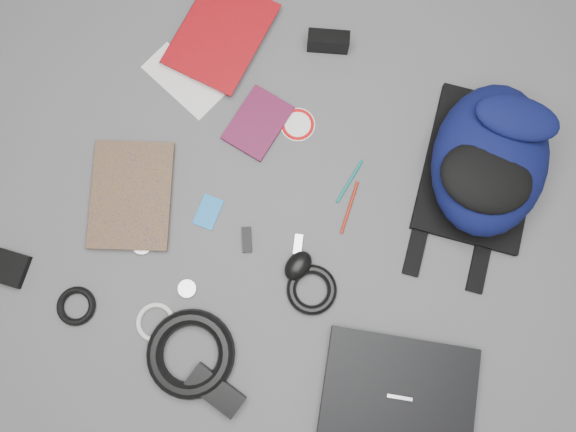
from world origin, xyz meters
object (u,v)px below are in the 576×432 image
(laptop, at_px, (398,396))
(comic_book, at_px, (91,194))
(textbook_red, at_px, (186,18))
(compact_camera, at_px, (328,41))
(backpack, at_px, (490,159))
(power_brick, at_px, (216,390))
(pouch, at_px, (9,268))
(mouse, at_px, (298,266))
(dvd_case, at_px, (258,123))

(laptop, xyz_separation_m, comic_book, (-0.88, 0.18, -0.01))
(laptop, xyz_separation_m, textbook_red, (-0.85, 0.70, -0.00))
(comic_book, relative_size, compact_camera, 2.57)
(backpack, bearing_deg, power_brick, -125.30)
(compact_camera, distance_m, pouch, 0.98)
(backpack, distance_m, mouse, 0.53)
(textbook_red, height_order, compact_camera, compact_camera)
(backpack, xyz_separation_m, mouse, (-0.34, -0.40, -0.07))
(backpack, xyz_separation_m, compact_camera, (-0.47, 0.17, -0.06))
(comic_book, distance_m, mouse, 0.55)
(laptop, bearing_deg, comic_book, 156.20)
(textbook_red, height_order, power_brick, power_brick)
(comic_book, relative_size, mouse, 3.44)
(backpack, height_order, dvd_case, backpack)
(dvd_case, xyz_separation_m, power_brick, (0.16, -0.65, 0.01))
(laptop, relative_size, power_brick, 2.56)
(mouse, height_order, pouch, mouse)
(mouse, bearing_deg, compact_camera, 120.45)
(backpack, relative_size, pouch, 5.20)
(laptop, xyz_separation_m, mouse, (-0.33, 0.20, 0.00))
(textbook_red, distance_m, compact_camera, 0.38)
(laptop, height_order, mouse, mouse)
(textbook_red, xyz_separation_m, power_brick, (0.44, -0.85, 0.00))
(comic_book, height_order, mouse, mouse)
(comic_book, height_order, pouch, same)
(backpack, bearing_deg, comic_book, -160.92)
(laptop, xyz_separation_m, dvd_case, (-0.56, 0.51, -0.01))
(backpack, height_order, textbook_red, backpack)
(textbook_red, distance_m, dvd_case, 0.35)
(laptop, distance_m, pouch, 0.99)
(laptop, bearing_deg, pouch, 171.34)
(compact_camera, distance_m, power_brick, 0.92)
(comic_book, relative_size, dvd_case, 1.64)
(laptop, distance_m, comic_book, 0.90)
(comic_book, xyz_separation_m, power_brick, (0.47, -0.32, 0.01))
(backpack, relative_size, compact_camera, 3.96)
(power_brick, bearing_deg, comic_book, 160.49)
(compact_camera, bearing_deg, laptop, -75.56)
(laptop, relative_size, comic_book, 1.28)
(mouse, bearing_deg, power_brick, -85.50)
(laptop, relative_size, dvd_case, 2.09)
(textbook_red, bearing_deg, mouse, -38.80)
(dvd_case, bearing_deg, textbook_red, 155.38)
(backpack, bearing_deg, pouch, -152.65)
(dvd_case, bearing_deg, comic_book, -124.17)
(compact_camera, bearing_deg, power_brick, -102.85)
(mouse, bearing_deg, pouch, -141.39)
(laptop, xyz_separation_m, power_brick, (-0.40, -0.14, -0.00))
(compact_camera, bearing_deg, comic_book, -141.52)
(textbook_red, distance_m, pouch, 0.78)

